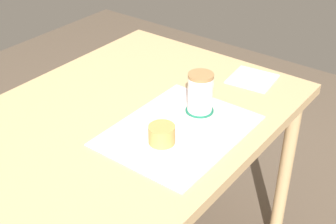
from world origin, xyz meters
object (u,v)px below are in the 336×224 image
dining_table (116,143)px  pastry (162,134)px  pastry_plate (162,144)px  coffee_mug (201,92)px

dining_table → pastry: bearing=-94.6°
pastry → pastry_plate: bearing=0.0°
pastry → coffee_mug: size_ratio=0.60×
coffee_mug → pastry: bearing=-175.2°
dining_table → coffee_mug: bearing=-41.2°
pastry → coffee_mug: (0.22, 0.02, 0.03)m
pastry_plate → coffee_mug: bearing=4.8°
pastry_plate → coffee_mug: (0.22, 0.02, 0.06)m
pastry_plate → pastry: size_ratio=2.33×
dining_table → coffee_mug: 0.31m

